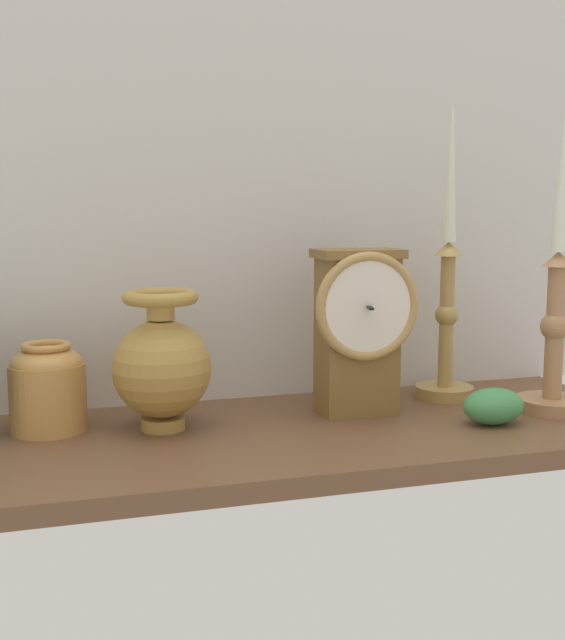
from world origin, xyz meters
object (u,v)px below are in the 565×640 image
mantel_clock (359,327)px  brass_vase_jar (48,386)px  candlestick_tall_center (556,318)px  candlestick_tall_left (447,304)px  brass_vase_bulbous (162,364)px

mantel_clock → brass_vase_jar: (-40.39, 3.72, -6.23)cm
candlestick_tall_center → candlestick_tall_left: bearing=133.7°
brass_vase_bulbous → brass_vase_jar: size_ratio=1.57×
candlestick_tall_center → brass_vase_jar: 67.85cm
mantel_clock → brass_vase_bulbous: bearing=179.5°
candlestick_tall_center → brass_vase_jar: size_ratio=3.69×
candlestick_tall_left → brass_vase_jar: size_ratio=3.97×
candlestick_tall_left → candlestick_tall_center: 15.29cm
candlestick_tall_left → brass_vase_jar: 56.79cm
candlestick_tall_left → brass_vase_bulbous: (-42.32, -4.53, -5.65)cm
mantel_clock → brass_vase_jar: mantel_clock is taller
brass_vase_jar → candlestick_tall_left: bearing=1.1°
mantel_clock → candlestick_tall_left: (15.78, 4.75, 2.05)cm
brass_vase_jar → mantel_clock: bearing=-5.3°
candlestick_tall_left → candlestick_tall_center: (10.55, -11.02, -1.07)cm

